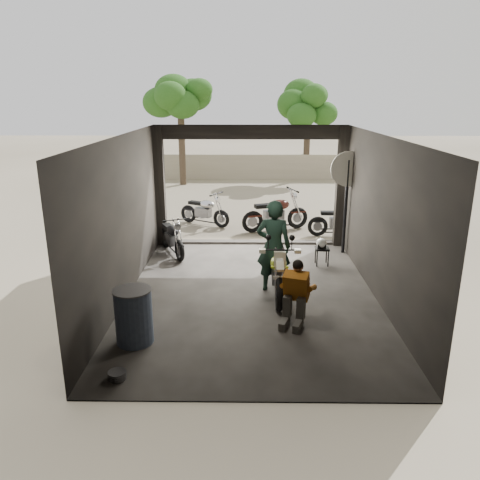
{
  "coord_description": "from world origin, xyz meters",
  "views": [
    {
      "loc": [
        -0.12,
        -8.79,
        3.9
      ],
      "look_at": [
        -0.24,
        0.6,
        1.0
      ],
      "focal_mm": 35.0,
      "sensor_mm": 36.0,
      "label": 1
    }
  ],
  "objects_px": {
    "left_bike": "(172,235)",
    "stool": "(322,251)",
    "sign_post": "(347,185)",
    "outside_bike_b": "(276,210)",
    "mechanic": "(295,295)",
    "outside_bike_c": "(341,218)",
    "main_bike": "(278,268)",
    "outside_bike_a": "(204,208)",
    "helmet": "(322,243)",
    "oil_drum": "(134,317)",
    "rider": "(274,247)"
  },
  "relations": [
    {
      "from": "sign_post",
      "to": "rider",
      "type": "bearing_deg",
      "value": -134.79
    },
    {
      "from": "left_bike",
      "to": "stool",
      "type": "height_order",
      "value": "left_bike"
    },
    {
      "from": "mechanic",
      "to": "stool",
      "type": "relative_size",
      "value": 2.53
    },
    {
      "from": "outside_bike_b",
      "to": "mechanic",
      "type": "xyz_separation_m",
      "value": [
        -0.03,
        -6.09,
        -0.06
      ]
    },
    {
      "from": "outside_bike_c",
      "to": "helmet",
      "type": "height_order",
      "value": "outside_bike_c"
    },
    {
      "from": "sign_post",
      "to": "mechanic",
      "type": "bearing_deg",
      "value": -119.01
    },
    {
      "from": "helmet",
      "to": "outside_bike_a",
      "type": "bearing_deg",
      "value": 137.83
    },
    {
      "from": "helmet",
      "to": "sign_post",
      "type": "bearing_deg",
      "value": 59.36
    },
    {
      "from": "main_bike",
      "to": "sign_post",
      "type": "height_order",
      "value": "sign_post"
    },
    {
      "from": "helmet",
      "to": "sign_post",
      "type": "height_order",
      "value": "sign_post"
    },
    {
      "from": "rider",
      "to": "mechanic",
      "type": "relative_size",
      "value": 1.73
    },
    {
      "from": "main_bike",
      "to": "oil_drum",
      "type": "relative_size",
      "value": 1.91
    },
    {
      "from": "rider",
      "to": "stool",
      "type": "height_order",
      "value": "rider"
    },
    {
      "from": "stool",
      "to": "left_bike",
      "type": "bearing_deg",
      "value": 167.79
    },
    {
      "from": "left_bike",
      "to": "outside_bike_b",
      "type": "distance_m",
      "value": 3.57
    },
    {
      "from": "helmet",
      "to": "stool",
      "type": "bearing_deg",
      "value": 11.24
    },
    {
      "from": "rider",
      "to": "outside_bike_a",
      "type": "bearing_deg",
      "value": -60.99
    },
    {
      "from": "left_bike",
      "to": "helmet",
      "type": "xyz_separation_m",
      "value": [
        3.69,
        -0.8,
        0.04
      ]
    },
    {
      "from": "left_bike",
      "to": "oil_drum",
      "type": "height_order",
      "value": "left_bike"
    },
    {
      "from": "outside_bike_a",
      "to": "helmet",
      "type": "distance_m",
      "value": 4.78
    },
    {
      "from": "stool",
      "to": "sign_post",
      "type": "distance_m",
      "value": 1.82
    },
    {
      "from": "helmet",
      "to": "oil_drum",
      "type": "bearing_deg",
      "value": -126.64
    },
    {
      "from": "outside_bike_b",
      "to": "mechanic",
      "type": "height_order",
      "value": "outside_bike_b"
    },
    {
      "from": "outside_bike_b",
      "to": "helmet",
      "type": "bearing_deg",
      "value": 177.55
    },
    {
      "from": "left_bike",
      "to": "outside_bike_a",
      "type": "bearing_deg",
      "value": 52.57
    },
    {
      "from": "outside_bike_b",
      "to": "oil_drum",
      "type": "height_order",
      "value": "outside_bike_b"
    },
    {
      "from": "outside_bike_b",
      "to": "outside_bike_c",
      "type": "distance_m",
      "value": 1.94
    },
    {
      "from": "rider",
      "to": "left_bike",
      "type": "bearing_deg",
      "value": -34.45
    },
    {
      "from": "helmet",
      "to": "oil_drum",
      "type": "distance_m",
      "value": 5.2
    },
    {
      "from": "outside_bike_a",
      "to": "mechanic",
      "type": "height_order",
      "value": "mechanic"
    },
    {
      "from": "main_bike",
      "to": "rider",
      "type": "height_order",
      "value": "rider"
    },
    {
      "from": "mechanic",
      "to": "left_bike",
      "type": "bearing_deg",
      "value": 144.72
    },
    {
      "from": "stool",
      "to": "sign_post",
      "type": "relative_size",
      "value": 0.17
    },
    {
      "from": "main_bike",
      "to": "outside_bike_a",
      "type": "relative_size",
      "value": 1.13
    },
    {
      "from": "outside_bike_a",
      "to": "left_bike",
      "type": "bearing_deg",
      "value": -161.68
    },
    {
      "from": "helmet",
      "to": "mechanic",
      "type": "bearing_deg",
      "value": -99.74
    },
    {
      "from": "outside_bike_c",
      "to": "rider",
      "type": "distance_m",
      "value": 4.54
    },
    {
      "from": "outside_bike_a",
      "to": "mechanic",
      "type": "distance_m",
      "value": 7.02
    },
    {
      "from": "left_bike",
      "to": "sign_post",
      "type": "height_order",
      "value": "sign_post"
    },
    {
      "from": "outside_bike_a",
      "to": "stool",
      "type": "bearing_deg",
      "value": -109.3
    },
    {
      "from": "helmet",
      "to": "left_bike",
      "type": "bearing_deg",
      "value": 175.11
    },
    {
      "from": "outside_bike_b",
      "to": "stool",
      "type": "bearing_deg",
      "value": 177.97
    },
    {
      "from": "outside_bike_a",
      "to": "sign_post",
      "type": "relative_size",
      "value": 0.6
    },
    {
      "from": "oil_drum",
      "to": "mechanic",
      "type": "bearing_deg",
      "value": 14.5
    },
    {
      "from": "outside_bike_a",
      "to": "outside_bike_c",
      "type": "bearing_deg",
      "value": -76.61
    },
    {
      "from": "sign_post",
      "to": "helmet",
      "type": "bearing_deg",
      "value": -134.37
    },
    {
      "from": "outside_bike_a",
      "to": "outside_bike_c",
      "type": "xyz_separation_m",
      "value": [
        4.02,
        -1.2,
        0.02
      ]
    },
    {
      "from": "outside_bike_a",
      "to": "rider",
      "type": "relative_size",
      "value": 0.82
    },
    {
      "from": "left_bike",
      "to": "helmet",
      "type": "height_order",
      "value": "left_bike"
    },
    {
      "from": "stool",
      "to": "helmet",
      "type": "bearing_deg",
      "value": -176.19
    }
  ]
}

